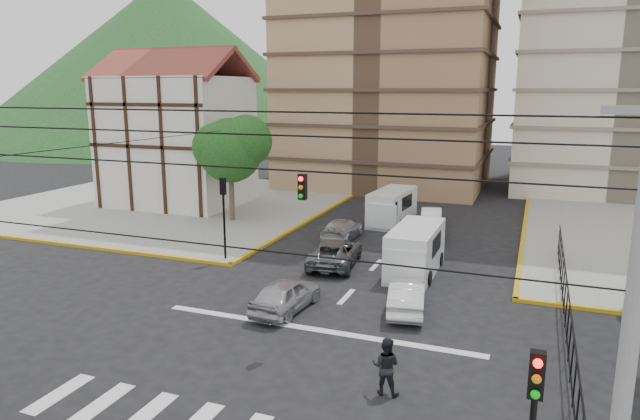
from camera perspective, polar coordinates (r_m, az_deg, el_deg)
The scene contains 19 objects.
ground at distance 21.51m, azimuth -1.66°, elevation -13.08°, with size 160.00×160.00×0.00m, color black.
sidewalk_nw at distance 47.75m, azimuth -14.75°, elevation 0.74°, with size 26.00×26.00×0.15m, color gray.
stop_line at distance 22.52m, azimuth -0.46°, elevation -11.86°, with size 13.00×0.40×0.01m, color silver.
tudor_building at distance 46.46m, azimuth -14.08°, elevation 6.92°, with size 10.80×8.05×12.23m.
distant_hill at distance 108.02m, azimuth -14.96°, elevation 14.27°, with size 70.00×70.00×28.00m, color #1D4416.
park_fence at distance 24.30m, azimuth 23.23°, elevation -11.05°, with size 0.10×22.50×1.66m, color black, non-canonical shape.
tree_tudor at distance 39.32m, azimuth -8.84°, elevation 6.22°, with size 5.39×4.40×7.43m.
traffic_light_nw at distance 30.57m, azimuth -9.62°, elevation 0.53°, with size 0.28×0.22×4.40m.
traffic_light_hanging at distance 17.90m, azimuth -4.27°, elevation 1.62°, with size 18.00×9.12×0.92m.
utility_pole_se at distance 10.09m, azimuth 28.15°, elevation -15.18°, with size 1.40×0.28×9.00m.
van_right_lane at distance 28.81m, azimuth 9.41°, elevation -4.18°, with size 2.21×5.29×2.38m.
van_left_lane at distance 39.19m, azimuth 7.12°, elevation 0.20°, with size 2.45×5.32×2.33m.
car_silver_front_left at distance 24.11m, azimuth -3.45°, elevation -8.45°, with size 1.64×4.08×1.39m, color #A8A7AC.
car_white_front_right at distance 24.31m, azimuth 8.70°, elevation -8.44°, with size 1.43×4.10×1.35m, color silver.
car_grey_mid_left at distance 30.05m, azimuth 1.52°, elevation -4.26°, with size 2.28×4.94×1.37m, color #595C61.
car_silver_rear_left at distance 35.18m, azimuth 2.26°, elevation -1.92°, with size 1.77×4.36×1.26m, color #A8A9AD.
car_darkgrey_mid_right at distance 35.35m, azimuth 10.69°, elevation -2.00°, with size 1.58×3.93×1.34m, color black.
car_white_rear_right at distance 39.64m, azimuth 11.08°, elevation -0.54°, with size 1.33×3.82×1.26m, color white.
pedestrian_crosswalk at distance 18.00m, azimuth 6.59°, elevation -15.24°, with size 0.88×0.69×1.81m, color black.
Camera 1 is at (7.51, -17.96, 9.15)m, focal length 32.00 mm.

